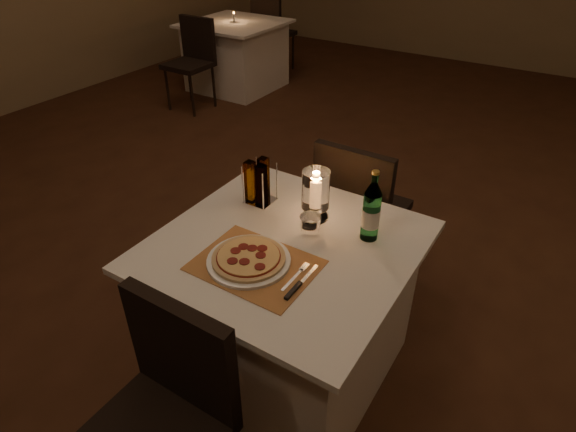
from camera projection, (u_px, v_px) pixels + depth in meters
The scene contains 17 objects.
floor at pixel (317, 273), 2.93m from camera, with size 8.00×10.00×0.02m, color #492717.
main_table at pixel (286, 309), 2.14m from camera, with size 1.00×1.00×0.74m.
chair_near at pixel (166, 404), 1.54m from camera, with size 0.42×0.42×0.90m.
chair_far at pixel (358, 203), 2.54m from camera, with size 0.42×0.42×0.90m.
placemat at pixel (255, 265), 1.82m from camera, with size 0.45×0.34×0.00m, color #B2743E.
plate at pixel (249, 261), 1.83m from camera, with size 0.32×0.32×0.01m, color white.
pizza at pixel (249, 257), 1.82m from camera, with size 0.28×0.28×0.02m.
fork at pixel (297, 275), 1.77m from camera, with size 0.02×0.18×0.00m.
knife at pixel (297, 287), 1.71m from camera, with size 0.02×0.22×0.01m.
tumbler at pixel (310, 226), 1.96m from camera, with size 0.09×0.09×0.09m, color white, non-canonical shape.
water_bottle at pixel (371, 212), 1.90m from camera, with size 0.07×0.07×0.31m.
hurricane_candle at pixel (316, 191), 2.02m from camera, with size 0.12×0.12×0.23m.
cruet_caddy at pixel (259, 183), 2.14m from camera, with size 0.12×0.12×0.21m.
neighbor_table_left at pixel (236, 55), 5.54m from camera, with size 1.00×1.00×0.74m.
neighbor_chair_la at pixel (193, 54), 4.94m from camera, with size 0.42×0.42×0.90m.
neighbor_chair_lb at pixel (271, 28), 5.95m from camera, with size 0.42×0.42×0.90m.
neighbor_candle_left at pixel (234, 17), 5.31m from camera, with size 0.03×0.03×0.11m.
Camera 1 is at (1.05, -1.99, 1.90)m, focal length 30.00 mm.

